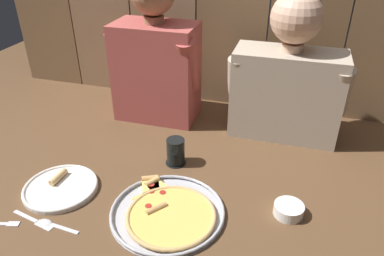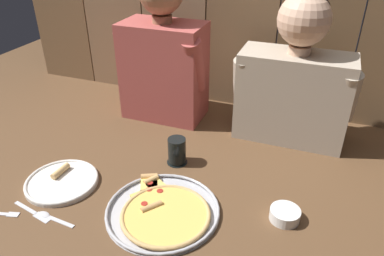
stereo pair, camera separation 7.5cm
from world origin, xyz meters
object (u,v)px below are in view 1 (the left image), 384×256
at_px(dinner_plate, 61,187).
at_px(dipping_bowl, 289,209).
at_px(drinking_glass, 176,152).
at_px(diner_right, 289,73).
at_px(pizza_tray, 168,212).
at_px(diner_left, 156,53).

relative_size(dinner_plate, dipping_bowl, 2.68).
height_order(dinner_plate, drinking_glass, drinking_glass).
height_order(dinner_plate, diner_right, diner_right).
xyz_separation_m(dinner_plate, drinking_glass, (0.32, 0.25, 0.04)).
relative_size(pizza_tray, diner_left, 0.56).
relative_size(pizza_tray, dinner_plate, 1.44).
xyz_separation_m(dipping_bowl, diner_right, (-0.06, 0.48, 0.24)).
distance_m(pizza_tray, diner_left, 0.70).
bearing_deg(diner_left, dipping_bowl, -38.80).
distance_m(diner_left, diner_right, 0.54).
distance_m(dinner_plate, diner_left, 0.65).
distance_m(pizza_tray, diner_right, 0.70).
bearing_deg(diner_right, dipping_bowl, -82.77).
bearing_deg(diner_right, pizza_tray, -115.71).
height_order(drinking_glass, dipping_bowl, drinking_glass).
bearing_deg(drinking_glass, diner_right, 43.45).
bearing_deg(drinking_glass, dinner_plate, -141.66).
xyz_separation_m(dinner_plate, dipping_bowl, (0.72, 0.09, 0.01)).
bearing_deg(pizza_tray, drinking_glass, 103.67).
bearing_deg(pizza_tray, dipping_bowl, 16.98).
height_order(dinner_plate, dipping_bowl, dipping_bowl).
relative_size(pizza_tray, drinking_glass, 3.50).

